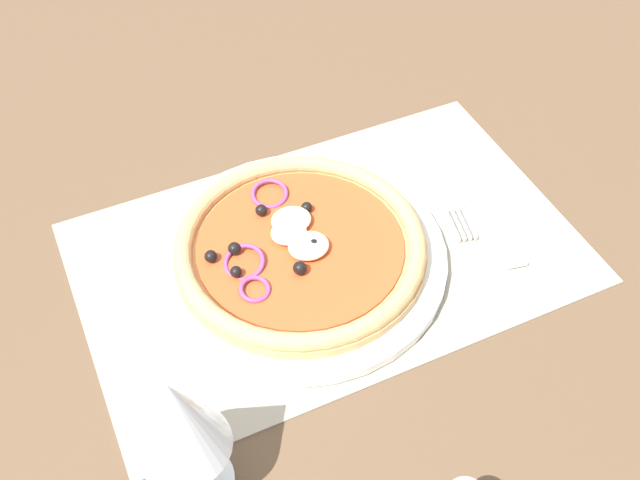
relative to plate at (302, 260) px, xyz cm
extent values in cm
cube|color=brown|center=(-3.03, -0.39, -2.15)|extent=(190.00, 140.00, 2.40)
cube|color=#A39984|center=(-3.03, -0.39, -0.75)|extent=(49.22, 30.89, 0.40)
cylinder|color=silver|center=(0.00, 0.00, 0.00)|extent=(28.93, 28.93, 1.10)
cylinder|color=tan|center=(0.00, 0.00, 1.05)|extent=(24.79, 24.79, 1.00)
torus|color=tan|center=(0.00, 0.00, 1.91)|extent=(24.61, 24.61, 1.80)
cylinder|color=#C64C23|center=(0.00, 0.00, 1.70)|extent=(20.33, 20.33, 0.30)
ellipsoid|color=beige|center=(-0.31, -3.27, 2.46)|extent=(4.05, 3.64, 1.21)
ellipsoid|color=beige|center=(0.55, -1.89, 2.39)|extent=(3.61, 3.24, 1.08)
ellipsoid|color=beige|center=(-0.48, 0.54, 2.46)|extent=(4.04, 3.64, 1.21)
sphere|color=black|center=(1.90, -5.76, 2.45)|extent=(1.19, 1.19, 1.19)
sphere|color=black|center=(6.98, 0.61, 2.41)|extent=(1.11, 1.11, 1.11)
sphere|color=black|center=(-0.95, 0.69, 2.48)|extent=(1.26, 1.26, 1.26)
sphere|color=black|center=(-2.42, -4.27, 2.41)|extent=(1.11, 1.11, 1.11)
sphere|color=black|center=(8.50, -2.12, 2.46)|extent=(1.22, 1.22, 1.22)
sphere|color=black|center=(6.13, -2.10, 2.47)|extent=(1.25, 1.25, 1.25)
sphere|color=black|center=(1.41, 2.78, 2.52)|extent=(1.33, 1.33, 1.33)
torus|color=#8E3D75|center=(0.14, -7.90, 2.10)|extent=(3.91, 3.89, 1.15)
torus|color=#8E3D75|center=(6.07, 3.03, 2.10)|extent=(3.00, 3.00, 0.94)
torus|color=#8E3D75|center=(5.81, -0.64, 2.10)|extent=(4.16, 4.04, 1.84)
cube|color=silver|center=(-19.17, -7.78, -0.33)|extent=(3.29, 11.09, 0.44)
cube|color=silver|center=(-17.69, -1.10, -0.33)|extent=(2.69, 2.94, 0.44)
cube|color=silver|center=(-16.07, 2.05, -0.33)|extent=(1.25, 4.29, 0.44)
cube|color=silver|center=(-16.66, 2.18, -0.33)|extent=(1.25, 4.29, 0.44)
cube|color=silver|center=(-17.25, 2.31, -0.33)|extent=(1.25, 4.29, 0.44)
cube|color=silver|center=(-17.83, 2.44, -0.33)|extent=(1.25, 4.29, 0.44)
cube|color=silver|center=(-22.29, -6.09, -0.24)|extent=(2.93, 8.49, 0.62)
cube|color=silver|center=(-20.32, 3.72, -0.33)|extent=(4.25, 11.77, 0.44)
cylinder|color=silver|center=(16.87, 16.92, 2.45)|extent=(0.80, 0.80, 6.00)
cone|color=silver|center=(16.87, 16.92, 9.70)|extent=(7.20, 7.20, 8.50)
cone|color=orange|center=(16.87, 16.92, 8.76)|extent=(5.14, 5.14, 5.82)
camera|label=1|loc=(18.54, 44.53, 57.42)|focal=42.66mm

